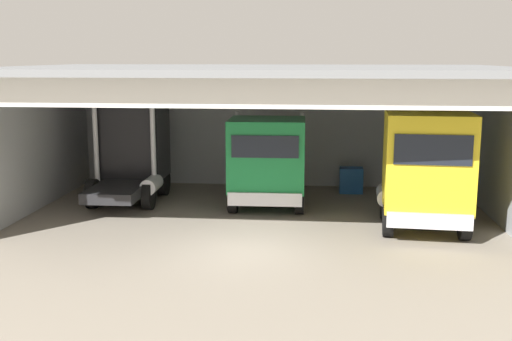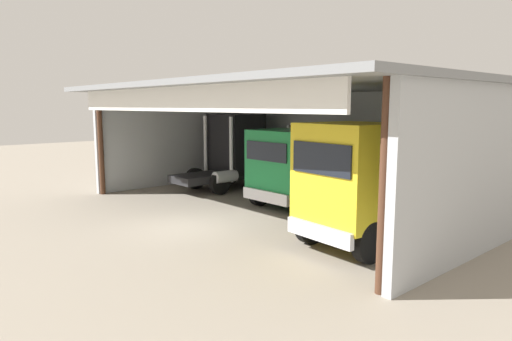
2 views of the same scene
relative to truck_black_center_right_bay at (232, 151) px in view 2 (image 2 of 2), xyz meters
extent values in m
plane|color=gray|center=(4.88, -5.78, -1.90)|extent=(80.00, 80.00, 0.00)
cube|color=#ADB2B7|center=(4.88, 3.13, 0.48)|extent=(15.70, 0.24, 4.76)
cube|color=#ADB2B7|center=(-2.96, -1.32, 0.48)|extent=(0.24, 8.92, 4.76)
cube|color=#ADB2B7|center=(12.73, -1.32, 0.48)|extent=(0.24, 8.92, 4.76)
cube|color=gray|center=(4.88, -1.92, 2.96)|extent=(16.30, 10.10, 0.20)
cylinder|color=#4C2D1E|center=(-2.71, -5.63, 0.48)|extent=(0.24, 0.24, 4.76)
cylinder|color=#4C2D1E|center=(12.48, -5.63, 0.48)|extent=(0.24, 0.24, 4.76)
cube|color=white|center=(4.88, -6.26, 2.51)|extent=(14.13, 0.12, 0.90)
cube|color=black|center=(-0.03, 0.30, 0.35)|extent=(2.35, 2.04, 2.95)
cube|color=black|center=(-0.04, 1.32, 0.86)|extent=(1.97, 0.08, 0.89)
cube|color=silver|center=(-0.04, 1.35, -1.23)|extent=(2.21, 0.18, 0.44)
cube|color=#232326|center=(0.00, -1.54, -1.20)|extent=(1.78, 3.36, 0.36)
cylinder|color=silver|center=(-1.06, -0.87, 0.18)|extent=(0.18, 0.18, 3.11)
cylinder|color=silver|center=(1.03, -0.85, 0.18)|extent=(0.18, 0.18, 3.11)
cylinder|color=silver|center=(1.04, -1.23, -1.08)|extent=(0.57, 1.21, 0.56)
cylinder|color=black|center=(-1.04, 0.69, -1.38)|extent=(0.31, 1.05, 1.05)
cylinder|color=black|center=(0.98, 0.71, -1.38)|extent=(0.31, 1.05, 1.05)
cylinder|color=black|center=(-1.02, -1.56, -1.38)|extent=(0.31, 1.05, 1.05)
cylinder|color=black|center=(1.01, -1.53, -1.38)|extent=(0.31, 1.05, 1.05)
cube|color=#197F3D|center=(5.13, -1.21, 0.07)|extent=(2.62, 2.35, 2.43)
cube|color=black|center=(5.15, -2.38, 0.50)|extent=(2.19, 0.10, 0.73)
cube|color=silver|center=(5.15, -2.41, -1.24)|extent=(2.45, 0.20, 0.44)
cube|color=#232326|center=(5.10, 0.40, -1.21)|extent=(1.98, 2.95, 0.36)
cylinder|color=silver|center=(6.26, 0.12, 0.01)|extent=(0.18, 0.18, 2.80)
cylinder|color=silver|center=(3.94, 0.08, 0.01)|extent=(0.18, 0.18, 2.80)
cylinder|color=silver|center=(3.94, 0.08, -1.09)|extent=(0.58, 1.21, 0.56)
cylinder|color=black|center=(6.27, -1.65, -1.39)|extent=(0.32, 1.02, 1.02)
cylinder|color=black|center=(4.00, -1.69, -1.39)|extent=(0.32, 1.02, 1.02)
cylinder|color=black|center=(6.24, 0.42, -1.39)|extent=(0.32, 1.02, 1.02)
cylinder|color=black|center=(3.96, 0.38, -1.39)|extent=(0.32, 1.02, 1.02)
cube|color=yellow|center=(10.09, -3.59, 0.34)|extent=(2.65, 2.64, 2.85)
cube|color=black|center=(10.01, -4.85, 0.84)|extent=(2.12, 0.20, 0.85)
cube|color=silver|center=(10.01, -4.88, -1.18)|extent=(2.37, 0.32, 0.44)
cube|color=#232326|center=(10.20, -2.06, -1.15)|extent=(2.05, 2.92, 0.36)
cylinder|color=silver|center=(11.30, -2.28, -0.12)|extent=(0.18, 0.18, 2.43)
cylinder|color=silver|center=(9.07, -2.13, -0.12)|extent=(0.18, 0.18, 2.43)
cylinder|color=silver|center=(9.06, -2.28, -1.03)|extent=(0.64, 1.23, 0.56)
cylinder|color=black|center=(11.15, -4.16, -1.33)|extent=(0.38, 1.16, 1.14)
cylinder|color=black|center=(8.97, -4.01, -1.33)|extent=(0.38, 1.16, 1.14)
cylinder|color=black|center=(11.29, -2.13, -1.33)|extent=(0.38, 1.16, 1.14)
cylinder|color=black|center=(9.10, -1.98, -1.33)|extent=(0.38, 1.16, 1.14)
cylinder|color=gold|center=(-1.93, 2.46, -1.45)|extent=(0.58, 0.58, 0.90)
cube|color=#1E59A5|center=(8.20, 1.85, -1.40)|extent=(0.90, 0.60, 1.00)
camera|label=1|loc=(6.75, -21.95, 3.39)|focal=43.03mm
camera|label=2|loc=(17.88, -14.05, 2.25)|focal=31.79mm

